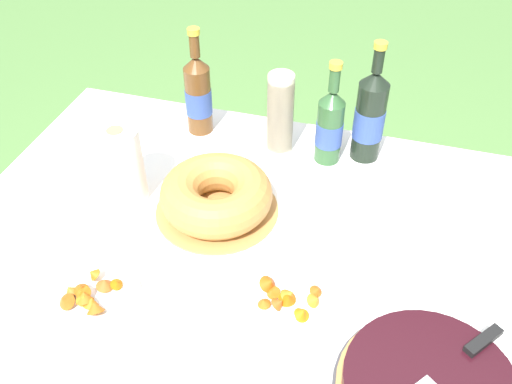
{
  "coord_description": "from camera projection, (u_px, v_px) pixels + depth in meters",
  "views": [
    {
      "loc": [
        0.29,
        -0.86,
        1.73
      ],
      "look_at": [
        -0.01,
        0.15,
        0.81
      ],
      "focal_mm": 40.0,
      "sensor_mm": 36.0,
      "label": 1
    }
  ],
  "objects": [
    {
      "name": "snack_plate_left",
      "position": [
        290.0,
        299.0,
        1.21
      ],
      "size": [
        0.21,
        0.21,
        0.06
      ],
      "color": "white",
      "rests_on": "tablecloth"
    },
    {
      "name": "serving_knife",
      "position": [
        444.0,
        372.0,
        1.02
      ],
      "size": [
        0.25,
        0.31,
        0.01
      ],
      "rotation": [
        0.0,
        0.0,
        4.05
      ],
      "color": "silver",
      "rests_on": "berry_tart"
    },
    {
      "name": "snack_plate_near",
      "position": [
        87.0,
        300.0,
        1.2
      ],
      "size": [
        0.23,
        0.23,
        0.05
      ],
      "color": "white",
      "rests_on": "tablecloth"
    },
    {
      "name": "juice_bottle_red",
      "position": [
        370.0,
        116.0,
        1.52
      ],
      "size": [
        0.08,
        0.08,
        0.34
      ],
      "color": "black",
      "rests_on": "tablecloth"
    },
    {
      "name": "bundt_cake",
      "position": [
        216.0,
        195.0,
        1.4
      ],
      "size": [
        0.31,
        0.31,
        0.1
      ],
      "color": "#B78447",
      "rests_on": "tablecloth"
    },
    {
      "name": "tablecloth",
      "position": [
        241.0,
        256.0,
        1.34
      ],
      "size": [
        1.42,
        1.12,
        0.1
      ],
      "color": "white",
      "rests_on": "garden_table"
    },
    {
      "name": "cider_bottle_amber",
      "position": [
        198.0,
        94.0,
        1.63
      ],
      "size": [
        0.08,
        0.08,
        0.32
      ],
      "color": "brown",
      "rests_on": "tablecloth"
    },
    {
      "name": "paper_towel_roll",
      "position": [
        121.0,
        165.0,
        1.41
      ],
      "size": [
        0.11,
        0.11,
        0.21
      ],
      "color": "white",
      "rests_on": "tablecloth"
    },
    {
      "name": "garden_table",
      "position": [
        241.0,
        273.0,
        1.38
      ],
      "size": [
        1.41,
        1.11,
        0.75
      ],
      "color": "brown",
      "rests_on": "ground_plane"
    },
    {
      "name": "cider_bottle_green",
      "position": [
        330.0,
        126.0,
        1.52
      ],
      "size": [
        0.07,
        0.07,
        0.3
      ],
      "color": "#2D562D",
      "rests_on": "tablecloth"
    },
    {
      "name": "cup_stack",
      "position": [
        280.0,
        114.0,
        1.55
      ],
      "size": [
        0.07,
        0.07,
        0.24
      ],
      "color": "beige",
      "rests_on": "tablecloth"
    }
  ]
}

